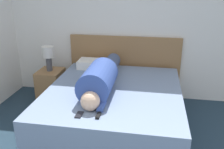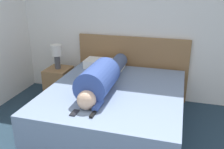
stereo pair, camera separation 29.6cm
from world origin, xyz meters
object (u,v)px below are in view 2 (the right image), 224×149
at_px(pillow_near_headboard, 104,64).
at_px(cell_phone, 74,113).
at_px(bed, 115,109).
at_px(table_lamp, 57,53).
at_px(nightstand, 59,83).
at_px(person_lying, 102,77).
at_px(tv_remote, 93,114).

height_order(pillow_near_headboard, cell_phone, pillow_near_headboard).
distance_m(bed, table_lamp, 1.41).
bearing_deg(pillow_near_headboard, nightstand, -171.40).
relative_size(table_lamp, pillow_near_headboard, 0.65).
bearing_deg(person_lying, nightstand, 145.15).
height_order(nightstand, person_lying, person_lying).
xyz_separation_m(bed, table_lamp, (-1.15, 0.65, 0.49)).
bearing_deg(person_lying, pillow_near_headboard, 105.98).
relative_size(table_lamp, tv_remote, 2.66).
height_order(pillow_near_headboard, tv_remote, pillow_near_headboard).
bearing_deg(cell_phone, table_lamp, 123.55).
bearing_deg(table_lamp, bed, -29.49).
relative_size(bed, pillow_near_headboard, 3.11).
bearing_deg(person_lying, bed, 15.46).
xyz_separation_m(table_lamp, pillow_near_headboard, (0.77, 0.12, -0.15)).
bearing_deg(bed, person_lying, -164.54).
bearing_deg(table_lamp, nightstand, 0.00).
relative_size(nightstand, pillow_near_headboard, 0.84).
bearing_deg(table_lamp, pillow_near_headboard, 8.60).
relative_size(table_lamp, cell_phone, 3.06).
distance_m(bed, nightstand, 1.32).
height_order(bed, nightstand, bed).
bearing_deg(nightstand, bed, -29.49).
bearing_deg(person_lying, table_lamp, 145.15).
xyz_separation_m(pillow_near_headboard, tv_remote, (0.34, -1.46, -0.05)).
bearing_deg(table_lamp, person_lying, -34.85).
distance_m(person_lying, cell_phone, 0.70).
bearing_deg(pillow_near_headboard, tv_remote, -76.74).
height_order(bed, tv_remote, tv_remote).
distance_m(bed, cell_phone, 0.81).
distance_m(bed, tv_remote, 0.76).
bearing_deg(tv_remote, nightstand, 129.49).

